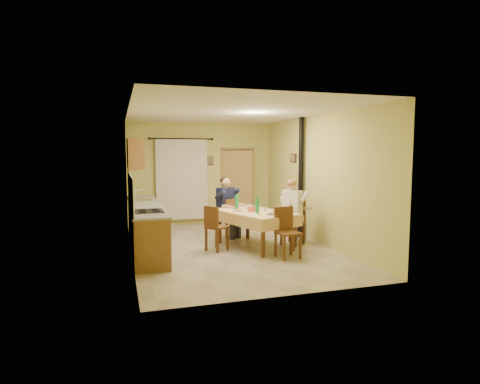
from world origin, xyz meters
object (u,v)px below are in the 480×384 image
object	(u,v)px
chair_far	(227,226)
chair_right	(293,231)
chair_near	(287,243)
chair_left	(216,237)
man_far	(226,201)
man_right	(293,204)
dining_table	(255,229)
stove_flue	(301,193)

from	to	relation	value
chair_far	chair_right	distance (m)	1.57
chair_far	chair_near	bearing A→B (deg)	-102.89
chair_near	chair_left	size ratio (longest dim) A/B	1.04
chair_near	man_far	xyz separation A→B (m)	(-0.66, 1.99, 0.59)
man_far	man_right	size ratio (longest dim) A/B	1.00
dining_table	man_far	distance (m)	1.17
man_right	stove_flue	size ratio (longest dim) A/B	0.50
chair_far	dining_table	bearing A→B (deg)	-102.13
stove_flue	dining_table	bearing A→B (deg)	-151.93
man_right	stove_flue	xyz separation A→B (m)	(0.55, 0.78, 0.15)
dining_table	chair_near	size ratio (longest dim) A/B	2.10
dining_table	man_far	xyz separation A→B (m)	(-0.34, 1.00, 0.50)
chair_far	man_far	size ratio (longest dim) A/B	0.67
chair_far	man_far	xyz separation A→B (m)	(-0.01, 0.01, 0.59)
dining_table	chair_near	bearing A→B (deg)	-92.27
man_far	man_right	world-z (taller)	same
chair_right	man_far	bearing A→B (deg)	14.56
man_right	stove_flue	bearing A→B (deg)	-70.72
chair_right	man_far	size ratio (longest dim) A/B	0.70
man_right	dining_table	bearing A→B (deg)	52.76
dining_table	chair_far	bearing A→B (deg)	89.25
dining_table	stove_flue	xyz separation A→B (m)	(1.40, 0.75, 0.64)
chair_near	chair_left	xyz separation A→B (m)	(-1.15, 0.93, -0.00)
chair_far	chair_left	size ratio (longest dim) A/B	1.01
dining_table	chair_left	xyz separation A→B (m)	(-0.84, -0.07, -0.09)
chair_near	chair_left	world-z (taller)	chair_near
chair_left	dining_table	bearing A→B (deg)	60.58
chair_far	chair_left	bearing A→B (deg)	-146.56
chair_right	stove_flue	distance (m)	1.19
chair_right	stove_flue	size ratio (longest dim) A/B	0.35
chair_far	chair_near	world-z (taller)	chair_near
chair_near	chair_right	distance (m)	1.12
chair_near	stove_flue	size ratio (longest dim) A/B	0.34
chair_far	chair_right	xyz separation A→B (m)	(1.21, -1.00, 0.00)
man_far	stove_flue	xyz separation A→B (m)	(1.75, -0.25, 0.15)
man_far	chair_far	bearing A→B (deg)	-90.00
chair_near	man_far	distance (m)	2.18
dining_table	stove_flue	size ratio (longest dim) A/B	0.72
dining_table	chair_far	size ratio (longest dim) A/B	2.15
chair_left	man_far	distance (m)	1.31
dining_table	chair_left	distance (m)	0.85
stove_flue	chair_left	bearing A→B (deg)	-160.05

